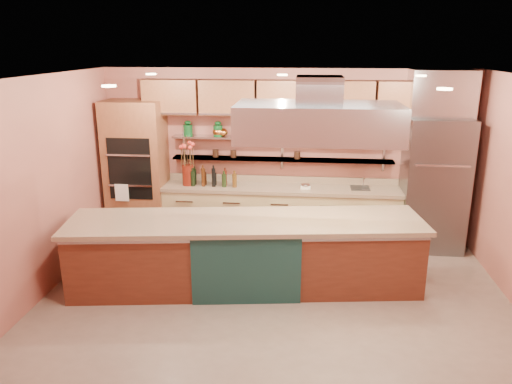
# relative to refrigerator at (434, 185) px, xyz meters

# --- Properties ---
(floor) EXTENTS (6.00, 5.00, 0.02)m
(floor) POSITION_rel_refrigerator_xyz_m (-2.35, -2.14, -1.06)
(floor) COLOR gray
(floor) RESTS_ON ground
(ceiling) EXTENTS (6.00, 5.00, 0.02)m
(ceiling) POSITION_rel_refrigerator_xyz_m (-2.35, -2.14, 1.75)
(ceiling) COLOR black
(ceiling) RESTS_ON wall_back
(wall_back) EXTENTS (6.00, 0.04, 2.80)m
(wall_back) POSITION_rel_refrigerator_xyz_m (-2.35, 0.36, 0.35)
(wall_back) COLOR #B26354
(wall_back) RESTS_ON floor
(wall_front) EXTENTS (6.00, 0.04, 2.80)m
(wall_front) POSITION_rel_refrigerator_xyz_m (-2.35, -4.64, 0.35)
(wall_front) COLOR #B26354
(wall_front) RESTS_ON floor
(wall_left) EXTENTS (0.04, 5.00, 2.80)m
(wall_left) POSITION_rel_refrigerator_xyz_m (-5.35, -2.14, 0.35)
(wall_left) COLOR #B26354
(wall_left) RESTS_ON floor
(oven_stack) EXTENTS (0.95, 0.64, 2.30)m
(oven_stack) POSITION_rel_refrigerator_xyz_m (-4.80, 0.04, 0.10)
(oven_stack) COLOR brown
(oven_stack) RESTS_ON floor
(refrigerator) EXTENTS (0.95, 0.72, 2.10)m
(refrigerator) POSITION_rel_refrigerator_xyz_m (0.00, 0.00, 0.00)
(refrigerator) COLOR slate
(refrigerator) RESTS_ON floor
(back_counter) EXTENTS (3.84, 0.64, 0.93)m
(back_counter) POSITION_rel_refrigerator_xyz_m (-2.40, 0.06, -0.58)
(back_counter) COLOR tan
(back_counter) RESTS_ON floor
(wall_shelf_lower) EXTENTS (3.60, 0.26, 0.03)m
(wall_shelf_lower) POSITION_rel_refrigerator_xyz_m (-2.40, 0.23, 0.30)
(wall_shelf_lower) COLOR #B3B5BB
(wall_shelf_lower) RESTS_ON wall_back
(wall_shelf_upper) EXTENTS (3.60, 0.26, 0.03)m
(wall_shelf_upper) POSITION_rel_refrigerator_xyz_m (-2.40, 0.23, 0.65)
(wall_shelf_upper) COLOR #B3B5BB
(wall_shelf_upper) RESTS_ON wall_back
(upper_cabinets) EXTENTS (4.60, 0.36, 0.55)m
(upper_cabinets) POSITION_rel_refrigerator_xyz_m (-2.35, 0.18, 1.30)
(upper_cabinets) COLOR brown
(upper_cabinets) RESTS_ON wall_back
(range_hood) EXTENTS (2.00, 1.00, 0.45)m
(range_hood) POSITION_rel_refrigerator_xyz_m (-1.87, -1.64, 1.20)
(range_hood) COLOR #B3B5BB
(range_hood) RESTS_ON ceiling
(ceiling_downlights) EXTENTS (4.00, 2.80, 0.02)m
(ceiling_downlights) POSITION_rel_refrigerator_xyz_m (-2.35, -1.94, 1.72)
(ceiling_downlights) COLOR #FFE5A5
(ceiling_downlights) RESTS_ON ceiling
(island) EXTENTS (4.66, 1.60, 0.95)m
(island) POSITION_rel_refrigerator_xyz_m (-2.77, -1.64, -0.57)
(island) COLOR brown
(island) RESTS_ON floor
(flower_vase) EXTENTS (0.24, 0.24, 0.34)m
(flower_vase) POSITION_rel_refrigerator_xyz_m (-3.93, 0.01, 0.05)
(flower_vase) COLOR #5E180E
(flower_vase) RESTS_ON back_counter
(oil_bottle_cluster) EXTENTS (0.84, 0.39, 0.26)m
(oil_bottle_cluster) POSITION_rel_refrigerator_xyz_m (-3.49, 0.01, 0.01)
(oil_bottle_cluster) COLOR black
(oil_bottle_cluster) RESTS_ON back_counter
(kitchen_scale) EXTENTS (0.19, 0.16, 0.09)m
(kitchen_scale) POSITION_rel_refrigerator_xyz_m (-2.00, 0.01, -0.08)
(kitchen_scale) COLOR white
(kitchen_scale) RESTS_ON back_counter
(bar_faucet) EXTENTS (0.03, 0.03, 0.20)m
(bar_faucet) POSITION_rel_refrigerator_xyz_m (-1.07, 0.11, -0.02)
(bar_faucet) COLOR white
(bar_faucet) RESTS_ON back_counter
(copper_kettle) EXTENTS (0.21, 0.21, 0.13)m
(copper_kettle) POSITION_rel_refrigerator_xyz_m (-3.37, 0.23, 0.73)
(copper_kettle) COLOR #B56629
(copper_kettle) RESTS_ON wall_shelf_upper
(green_canister) EXTENTS (0.17, 0.17, 0.17)m
(green_canister) POSITION_rel_refrigerator_xyz_m (-3.04, 0.23, 0.75)
(green_canister) COLOR #0E421A
(green_canister) RESTS_ON wall_shelf_upper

